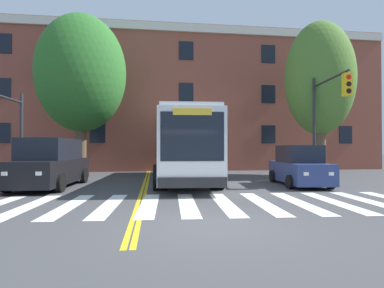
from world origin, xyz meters
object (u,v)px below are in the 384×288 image
(car_navy_far_lane, at_px, (299,167))
(traffic_light_near_corner, at_px, (326,108))
(traffic_light_far_corner, at_px, (0,118))
(street_tree_curbside_large, at_px, (320,79))
(city_bus, at_px, (184,147))
(car_black_near_lane, at_px, (51,164))
(street_tree_curbside_small, at_px, (81,73))
(car_teal_behind_bus, at_px, (181,158))

(car_navy_far_lane, distance_m, traffic_light_near_corner, 3.52)
(car_navy_far_lane, height_order, traffic_light_near_corner, traffic_light_near_corner)
(traffic_light_far_corner, xyz_separation_m, street_tree_curbside_large, (16.90, 3.06, 2.92))
(city_bus, height_order, traffic_light_far_corner, traffic_light_far_corner)
(city_bus, height_order, car_navy_far_lane, city_bus)
(car_black_near_lane, distance_m, street_tree_curbside_small, 7.12)
(car_black_near_lane, xyz_separation_m, car_navy_far_lane, (11.34, -0.65, -0.17))
(car_navy_far_lane, relative_size, car_teal_behind_bus, 1.08)
(traffic_light_far_corner, xyz_separation_m, street_tree_curbside_small, (2.39, 4.61, 3.21))
(car_navy_far_lane, bearing_deg, traffic_light_near_corner, 22.17)
(car_navy_far_lane, bearing_deg, street_tree_curbside_large, 49.61)
(car_black_near_lane, relative_size, car_teal_behind_bus, 1.33)
(car_navy_far_lane, height_order, street_tree_curbside_large, street_tree_curbside_large)
(city_bus, relative_size, car_teal_behind_bus, 2.90)
(traffic_light_near_corner, xyz_separation_m, traffic_light_far_corner, (-15.43, 0.10, -0.68))
(car_navy_far_lane, bearing_deg, traffic_light_far_corner, 176.41)
(traffic_light_far_corner, bearing_deg, car_navy_far_lane, -3.59)
(traffic_light_near_corner, bearing_deg, car_teal_behind_bus, 116.80)
(street_tree_curbside_small, bearing_deg, city_bus, -25.72)
(city_bus, xyz_separation_m, traffic_light_far_corner, (-8.41, -1.71, 1.25))
(car_black_near_lane, distance_m, street_tree_curbside_large, 15.83)
(city_bus, xyz_separation_m, car_teal_behind_bus, (0.71, 10.67, -1.00))
(car_black_near_lane, bearing_deg, car_navy_far_lane, -3.29)
(traffic_light_near_corner, xyz_separation_m, street_tree_curbside_large, (1.48, 3.16, 2.24))
(car_teal_behind_bus, relative_size, traffic_light_far_corner, 0.87)
(car_teal_behind_bus, distance_m, traffic_light_far_corner, 15.54)
(traffic_light_far_corner, height_order, street_tree_curbside_small, street_tree_curbside_small)
(car_black_near_lane, xyz_separation_m, car_teal_behind_bus, (6.89, 12.58, -0.21))
(city_bus, height_order, street_tree_curbside_large, street_tree_curbside_large)
(car_navy_far_lane, relative_size, street_tree_curbside_small, 0.43)
(city_bus, bearing_deg, traffic_light_far_corner, -168.50)
(car_black_near_lane, bearing_deg, street_tree_curbside_small, 88.11)
(street_tree_curbside_large, xyz_separation_m, street_tree_curbside_small, (-14.51, 1.55, 0.29))
(city_bus, bearing_deg, car_navy_far_lane, -26.41)
(car_teal_behind_bus, bearing_deg, car_black_near_lane, -118.71)
(car_black_near_lane, xyz_separation_m, traffic_light_near_corner, (13.19, 0.10, 2.72))
(car_black_near_lane, distance_m, traffic_light_far_corner, 3.03)
(city_bus, relative_size, street_tree_curbside_large, 1.20)
(car_navy_far_lane, xyz_separation_m, street_tree_curbside_small, (-11.18, 5.46, 5.42))
(car_teal_behind_bus, xyz_separation_m, traffic_light_far_corner, (-9.12, -12.38, 2.25))
(car_teal_behind_bus, bearing_deg, street_tree_curbside_large, -50.14)
(car_teal_behind_bus, xyz_separation_m, street_tree_curbside_large, (7.78, -9.32, 5.17))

